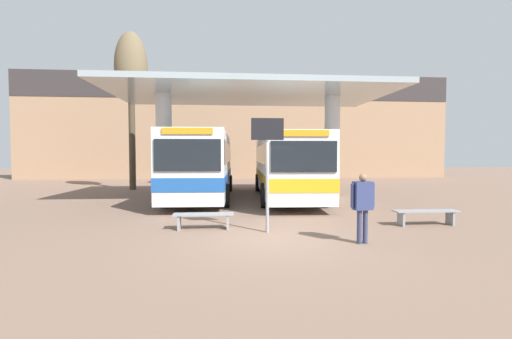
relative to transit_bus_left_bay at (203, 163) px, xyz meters
The scene contains 11 objects.
ground_plane 9.28m from the transit_bus_left_bay, 75.20° to the right, with size 100.00×100.00×0.00m, color #755B4C.
townhouse_backdrop 15.13m from the transit_bus_left_bay, 80.83° to the left, with size 40.00×0.58×9.66m.
station_canopy 3.77m from the transit_bus_left_bay, 14.92° to the right, with size 13.31×6.99×5.33m.
transit_bus_left_bay is the anchor object (origin of this frame).
transit_bus_center_bay 4.16m from the transit_bus_left_bay, ahead, with size 3.16×11.40×3.06m.
waiting_bench_near_pillar 7.67m from the transit_bus_left_bay, 85.97° to the right, with size 1.75×0.44×0.46m.
waiting_bench_mid_platform 10.57m from the transit_bus_left_bay, 45.89° to the right, with size 1.98×0.44×0.46m.
info_sign_platform 8.41m from the transit_bus_left_bay, 73.93° to the right, with size 0.90×0.09×3.17m.
pedestrian_waiting 10.50m from the transit_bus_left_bay, 64.62° to the right, with size 0.63×0.30×1.70m.
poplar_tree_behind_left 8.57m from the transit_bus_left_bay, 136.36° to the left, with size 1.98×1.98×9.78m.
parked_car_street 10.21m from the transit_bus_left_bay, 100.60° to the left, with size 4.58×2.16×2.26m.
Camera 1 is at (-1.11, -8.65, 2.14)m, focal length 24.00 mm.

